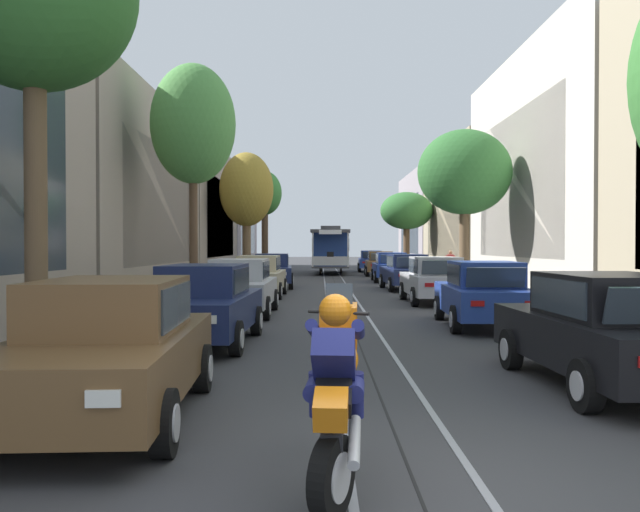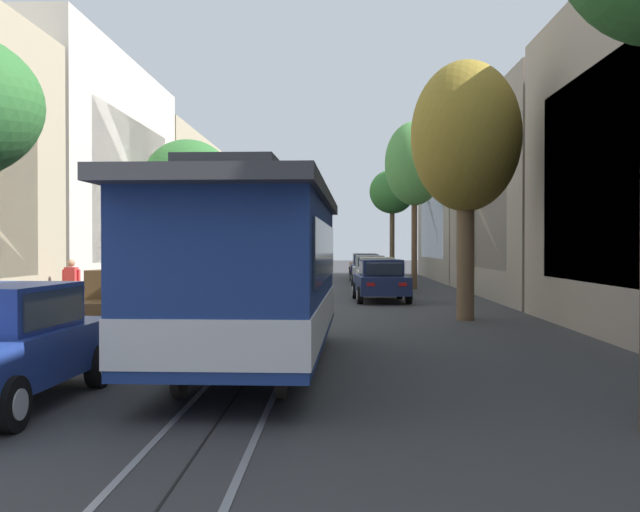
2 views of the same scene
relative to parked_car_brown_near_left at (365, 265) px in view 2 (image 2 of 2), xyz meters
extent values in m
plane|color=#38383A|center=(3.17, 22.87, -0.80)|extent=(160.00, 160.00, 0.00)
cube|color=gray|center=(2.64, 27.14, -0.79)|extent=(0.08, 70.79, 0.01)
cube|color=gray|center=(3.70, 27.14, -0.79)|extent=(0.08, 70.79, 0.01)
cube|color=black|center=(3.17, 27.14, -0.80)|extent=(0.03, 70.79, 0.01)
cube|color=gray|center=(-6.76, 3.60, 3.71)|extent=(5.39, 15.40, 9.03)
cube|color=#2D3842|center=(-4.09, 3.60, 3.26)|extent=(0.04, 10.99, 5.42)
cube|color=gray|center=(-6.61, 19.30, 3.23)|extent=(5.09, 15.40, 8.06)
cube|color=#2D3842|center=(-4.09, 19.30, 2.83)|extent=(0.04, 10.99, 4.84)
cube|color=#2D3842|center=(-4.09, 34.99, 2.93)|extent=(0.04, 10.99, 4.97)
cube|color=tan|center=(12.46, 3.60, 3.75)|extent=(4.09, 15.40, 9.09)
cube|color=#2D3842|center=(10.43, 3.60, 3.29)|extent=(0.04, 10.99, 5.45)
cube|color=beige|center=(12.61, 19.30, 4.17)|extent=(4.39, 15.40, 9.93)
cube|color=#2D3842|center=(10.43, 19.30, 3.67)|extent=(0.04, 10.99, 5.96)
cube|color=brown|center=(0.00, -0.04, -0.15)|extent=(2.01, 4.38, 0.66)
cube|color=brown|center=(-0.01, 0.11, 0.48)|extent=(1.58, 2.13, 0.60)
cube|color=#2D3842|center=(0.04, -0.73, 0.46)|extent=(1.34, 0.29, 0.47)
cube|color=#2D3842|center=(-0.06, 1.29, 0.46)|extent=(1.30, 0.26, 0.45)
cube|color=#2D3842|center=(0.74, 0.15, 0.48)|extent=(0.12, 1.81, 0.47)
cube|color=#2D3842|center=(-0.75, 0.07, 0.48)|extent=(0.12, 1.81, 0.47)
cube|color=white|center=(0.67, -2.17, -0.05)|extent=(0.28, 0.05, 0.14)
cube|color=#B21414|center=(0.45, 2.14, -0.05)|extent=(0.28, 0.05, 0.12)
cube|color=white|center=(-0.45, -2.22, -0.05)|extent=(0.28, 0.05, 0.14)
cube|color=#B21414|center=(-0.66, 2.09, -0.05)|extent=(0.28, 0.05, 0.12)
cylinder|color=black|center=(0.95, -1.33, -0.48)|extent=(0.23, 0.65, 0.64)
cylinder|color=silver|center=(1.06, -1.32, -0.48)|extent=(0.04, 0.35, 0.35)
cylinder|color=black|center=(-0.81, -1.41, -0.48)|extent=(0.23, 0.65, 0.64)
cylinder|color=silver|center=(-0.92, -1.42, -0.48)|extent=(0.04, 0.35, 0.35)
cylinder|color=black|center=(0.82, 1.33, -0.48)|extent=(0.23, 0.65, 0.64)
cylinder|color=silver|center=(0.93, 1.34, -0.48)|extent=(0.04, 0.35, 0.35)
cylinder|color=black|center=(-0.94, 1.25, -0.48)|extent=(0.23, 0.65, 0.64)
cylinder|color=silver|center=(-1.05, 1.24, -0.48)|extent=(0.04, 0.35, 0.35)
cube|color=#19234C|center=(0.07, 5.46, -0.15)|extent=(1.95, 4.36, 0.66)
cube|color=#19234C|center=(0.08, 5.61, 0.48)|extent=(1.55, 2.12, 0.60)
cube|color=#2D3842|center=(0.05, 4.77, 0.46)|extent=(1.34, 0.27, 0.47)
cube|color=#2D3842|center=(0.12, 6.79, 0.46)|extent=(1.30, 0.24, 0.45)
cube|color=#2D3842|center=(0.83, 5.58, 0.48)|extent=(0.09, 1.81, 0.47)
cube|color=#2D3842|center=(-0.67, 5.64, 0.48)|extent=(0.09, 1.81, 0.47)
cube|color=white|center=(0.55, 3.28, -0.05)|extent=(0.28, 0.05, 0.14)
cube|color=#B21414|center=(0.71, 7.60, -0.05)|extent=(0.28, 0.05, 0.12)
cube|color=white|center=(-0.56, 3.32, -0.05)|extent=(0.28, 0.05, 0.14)
cube|color=#B21414|center=(-0.41, 7.64, -0.05)|extent=(0.28, 0.05, 0.12)
cylinder|color=black|center=(0.91, 4.10, -0.48)|extent=(0.22, 0.65, 0.64)
cylinder|color=silver|center=(1.02, 4.09, -0.48)|extent=(0.03, 0.35, 0.35)
cylinder|color=black|center=(-0.85, 4.16, -0.48)|extent=(0.22, 0.65, 0.64)
cylinder|color=silver|center=(-0.96, 4.16, -0.48)|extent=(0.03, 0.35, 0.35)
cylinder|color=black|center=(1.00, 6.76, -0.48)|extent=(0.22, 0.65, 0.64)
cylinder|color=silver|center=(1.11, 6.76, -0.48)|extent=(0.03, 0.35, 0.35)
cylinder|color=black|center=(-0.76, 6.82, -0.48)|extent=(0.22, 0.65, 0.64)
cylinder|color=silver|center=(-0.87, 6.83, -0.48)|extent=(0.03, 0.35, 0.35)
cube|color=#B7B7BC|center=(0.11, 10.93, -0.15)|extent=(1.84, 4.32, 0.66)
cube|color=#B7B7BC|center=(0.11, 11.08, 0.48)|extent=(1.50, 2.08, 0.60)
cube|color=#2D3842|center=(0.10, 10.24, 0.46)|extent=(1.33, 0.23, 0.47)
cube|color=#2D3842|center=(0.12, 12.26, 0.46)|extent=(1.30, 0.21, 0.45)
cube|color=#2D3842|center=(0.86, 11.07, 0.48)|extent=(0.05, 1.81, 0.47)
cube|color=#2D3842|center=(-0.64, 11.09, 0.48)|extent=(0.05, 1.81, 0.47)
cube|color=white|center=(0.64, 8.76, -0.05)|extent=(0.28, 0.04, 0.14)
cube|color=#B21414|center=(0.69, 13.08, -0.05)|extent=(0.28, 0.04, 0.12)
cube|color=white|center=(-0.47, 8.77, -0.05)|extent=(0.28, 0.04, 0.14)
cube|color=#B21414|center=(-0.43, 13.09, -0.05)|extent=(0.28, 0.04, 0.12)
cylinder|color=black|center=(0.97, 9.59, -0.48)|extent=(0.21, 0.64, 0.64)
cylinder|color=silver|center=(1.08, 9.59, -0.48)|extent=(0.02, 0.35, 0.35)
cylinder|color=black|center=(-0.79, 9.60, -0.48)|extent=(0.21, 0.64, 0.64)
cylinder|color=silver|center=(-0.90, 9.61, -0.48)|extent=(0.02, 0.35, 0.35)
cylinder|color=black|center=(1.00, 12.25, -0.48)|extent=(0.21, 0.64, 0.64)
cylinder|color=silver|center=(1.11, 12.25, -0.48)|extent=(0.02, 0.35, 0.35)
cylinder|color=black|center=(-0.76, 12.27, -0.48)|extent=(0.21, 0.64, 0.64)
cylinder|color=silver|center=(-0.87, 12.27, -0.48)|extent=(0.02, 0.35, 0.35)
cube|color=#C1B28E|center=(0.04, 17.26, -0.15)|extent=(1.86, 4.32, 0.66)
cube|color=#C1B28E|center=(0.04, 17.41, 0.48)|extent=(1.50, 2.08, 0.60)
cube|color=#2D3842|center=(0.03, 16.57, 0.46)|extent=(1.33, 0.24, 0.47)
cube|color=#2D3842|center=(0.06, 18.59, 0.46)|extent=(1.30, 0.22, 0.45)
cube|color=#2D3842|center=(0.79, 17.40, 0.48)|extent=(0.05, 1.81, 0.47)
cube|color=#2D3842|center=(-0.70, 17.42, 0.48)|extent=(0.05, 1.81, 0.47)
cube|color=white|center=(0.57, 15.09, -0.05)|extent=(0.28, 0.04, 0.14)
cube|color=#B21414|center=(0.63, 19.41, -0.05)|extent=(0.28, 0.04, 0.12)
cube|color=white|center=(-0.55, 15.10, -0.05)|extent=(0.28, 0.04, 0.14)
cube|color=#B21414|center=(-0.49, 19.42, -0.05)|extent=(0.28, 0.04, 0.12)
cylinder|color=black|center=(0.90, 15.91, -0.48)|extent=(0.21, 0.64, 0.64)
cylinder|color=silver|center=(1.01, 15.91, -0.48)|extent=(0.02, 0.35, 0.35)
cylinder|color=black|center=(-0.86, 15.93, -0.48)|extent=(0.21, 0.64, 0.64)
cylinder|color=silver|center=(-0.97, 15.94, -0.48)|extent=(0.02, 0.35, 0.35)
cylinder|color=black|center=(0.94, 18.58, -0.48)|extent=(0.21, 0.64, 0.64)
cylinder|color=silver|center=(1.05, 18.57, -0.48)|extent=(0.02, 0.35, 0.35)
cylinder|color=black|center=(-0.82, 18.60, -0.48)|extent=(0.21, 0.64, 0.64)
cylinder|color=silver|center=(-0.93, 18.60, -0.48)|extent=(0.02, 0.35, 0.35)
cube|color=#19234C|center=(0.16, 22.57, -0.15)|extent=(1.99, 4.37, 0.66)
cube|color=#19234C|center=(0.16, 22.72, 0.48)|extent=(1.56, 2.13, 0.60)
cube|color=#2D3842|center=(0.19, 21.88, 0.46)|extent=(1.34, 0.28, 0.47)
cube|color=#2D3842|center=(0.10, 23.90, 0.46)|extent=(1.30, 0.25, 0.45)
cube|color=#2D3842|center=(0.90, 22.75, 0.48)|extent=(0.11, 1.81, 0.47)
cube|color=#2D3842|center=(-0.59, 22.69, 0.48)|extent=(0.11, 1.81, 0.47)
cube|color=white|center=(0.81, 20.44, -0.05)|extent=(0.28, 0.05, 0.14)
cube|color=#B21414|center=(0.63, 24.75, -0.05)|extent=(0.28, 0.05, 0.12)
cube|color=white|center=(-0.30, 20.39, -0.05)|extent=(0.28, 0.05, 0.14)
cube|color=#B21414|center=(-0.49, 24.70, -0.05)|extent=(0.28, 0.05, 0.12)
cylinder|color=black|center=(1.10, 21.28, -0.48)|extent=(0.23, 0.65, 0.64)
cylinder|color=silver|center=(1.21, 21.28, -0.48)|extent=(0.04, 0.35, 0.35)
cylinder|color=black|center=(-0.66, 21.20, -0.48)|extent=(0.23, 0.65, 0.64)
cylinder|color=silver|center=(-0.77, 21.19, -0.48)|extent=(0.04, 0.35, 0.35)
cylinder|color=black|center=(0.98, 23.94, -0.48)|extent=(0.23, 0.65, 0.64)
cylinder|color=silver|center=(1.09, 23.94, -0.48)|extent=(0.04, 0.35, 0.35)
cylinder|color=black|center=(-0.78, 23.86, -0.48)|extent=(0.23, 0.65, 0.64)
cylinder|color=silver|center=(-0.89, 23.86, -0.48)|extent=(0.04, 0.35, 0.35)
cube|color=black|center=(6.34, 1.62, -0.15)|extent=(1.94, 4.36, 0.66)
cube|color=black|center=(6.35, 1.47, 0.48)|extent=(1.54, 2.11, 0.60)
cube|color=#2D3842|center=(6.32, 2.30, 0.46)|extent=(1.34, 0.26, 0.47)
cube|color=#2D3842|center=(6.39, 0.28, 0.46)|extent=(1.30, 0.24, 0.45)
cube|color=#2D3842|center=(5.60, 1.44, 0.48)|extent=(0.09, 1.81, 0.47)
cube|color=#2D3842|center=(7.10, 1.49, 0.48)|extent=(0.09, 1.81, 0.47)
cube|color=white|center=(5.72, 3.76, -0.05)|extent=(0.28, 0.05, 0.14)
cube|color=#B21414|center=(5.86, -0.56, -0.05)|extent=(0.28, 0.05, 0.12)
cube|color=white|center=(6.83, 3.79, -0.05)|extent=(0.28, 0.05, 0.14)
cube|color=#B21414|center=(6.97, -0.52, -0.05)|extent=(0.28, 0.05, 0.12)
cylinder|color=black|center=(5.42, 2.92, -0.48)|extent=(0.22, 0.65, 0.64)
cylinder|color=silver|center=(5.31, 2.92, -0.48)|extent=(0.03, 0.35, 0.35)
cylinder|color=black|center=(7.18, 2.98, -0.48)|extent=(0.22, 0.65, 0.64)
cylinder|color=silver|center=(7.29, 2.98, -0.48)|extent=(0.03, 0.35, 0.35)
cylinder|color=black|center=(5.51, 0.25, -0.48)|extent=(0.22, 0.65, 0.64)
cylinder|color=silver|center=(5.40, 0.25, -0.48)|extent=(0.03, 0.35, 0.35)
cylinder|color=black|center=(7.27, 0.31, -0.48)|extent=(0.22, 0.65, 0.64)
cylinder|color=silver|center=(7.38, 0.32, -0.48)|extent=(0.03, 0.35, 0.35)
cube|color=#233D93|center=(6.35, 8.32, -0.15)|extent=(2.01, 4.38, 0.66)
cube|color=#233D93|center=(6.35, 8.17, 0.48)|extent=(1.57, 2.13, 0.60)
cube|color=#2D3842|center=(6.39, 9.01, 0.46)|extent=(1.34, 0.29, 0.47)
cube|color=#2D3842|center=(6.29, 6.99, 0.46)|extent=(1.30, 0.26, 0.45)
cube|color=#2D3842|center=(5.60, 8.21, 0.48)|extent=(0.12, 1.81, 0.47)
cube|color=#2D3842|center=(7.09, 8.13, 0.48)|extent=(0.12, 1.81, 0.47)
cube|color=white|center=(5.90, 10.50, -0.05)|extent=(0.28, 0.05, 0.14)
cube|color=#B21414|center=(5.69, 6.19, -0.05)|extent=(0.28, 0.05, 0.12)
cube|color=white|center=(7.02, 10.45, -0.05)|extent=(0.28, 0.05, 0.14)
cube|color=#B21414|center=(6.81, 6.14, -0.05)|extent=(0.28, 0.05, 0.12)
cylinder|color=black|center=(5.54, 9.69, -0.48)|extent=(0.23, 0.65, 0.64)
cylinder|color=silver|center=(5.43, 9.70, -0.48)|extent=(0.04, 0.35, 0.35)
cylinder|color=black|center=(7.30, 9.61, -0.48)|extent=(0.23, 0.65, 0.64)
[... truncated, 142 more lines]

